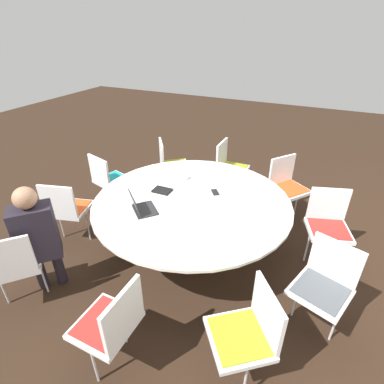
% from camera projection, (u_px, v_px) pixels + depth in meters
% --- Properties ---
extents(ground_plane, '(16.00, 16.00, 0.00)m').
position_uv_depth(ground_plane, '(192.00, 251.00, 3.66)').
color(ground_plane, black).
extents(conference_table, '(2.16, 2.16, 0.73)m').
position_uv_depth(conference_table, '(192.00, 208.00, 3.35)').
color(conference_table, '#333333').
rests_on(conference_table, ground_plane).
extents(chair_0, '(0.61, 0.61, 0.87)m').
position_uv_depth(chair_0, '(13.00, 263.00, 2.73)').
color(chair_0, white).
rests_on(chair_0, ground_plane).
extents(chair_1, '(0.45, 0.43, 0.87)m').
position_uv_depth(chair_1, '(112.00, 322.00, 2.20)').
color(chair_1, white).
rests_on(chair_1, ground_plane).
extents(chair_2, '(0.60, 0.60, 0.87)m').
position_uv_depth(chair_2, '(248.00, 330.00, 2.14)').
color(chair_2, white).
rests_on(chair_2, ground_plane).
extents(chair_3, '(0.54, 0.55, 0.87)m').
position_uv_depth(chair_3, '(325.00, 282.00, 2.53)').
color(chair_3, white).
rests_on(chair_3, ground_plane).
extents(chair_4, '(0.53, 0.55, 0.87)m').
position_uv_depth(chair_4, '(328.00, 222.00, 3.29)').
color(chair_4, white).
rests_on(chair_4, ground_plane).
extents(chair_5, '(0.60, 0.60, 0.87)m').
position_uv_depth(chair_5, '(287.00, 183.00, 4.07)').
color(chair_5, white).
rests_on(chair_5, ground_plane).
extents(chair_6, '(0.44, 0.42, 0.87)m').
position_uv_depth(chair_6, '(229.00, 164.00, 4.60)').
color(chair_6, white).
rests_on(chair_6, ground_plane).
extents(chair_7, '(0.60, 0.60, 0.87)m').
position_uv_depth(chair_7, '(170.00, 162.00, 4.67)').
color(chair_7, white).
rests_on(chair_7, ground_plane).
extents(chair_8, '(0.53, 0.54, 0.87)m').
position_uv_depth(chair_8, '(109.00, 178.00, 4.21)').
color(chair_8, white).
rests_on(chair_8, ground_plane).
extents(chair_9, '(0.52, 0.53, 0.87)m').
position_uv_depth(chair_9, '(66.00, 207.00, 3.55)').
color(chair_9, white).
rests_on(chair_9, ground_plane).
extents(person_0, '(0.41, 0.41, 1.22)m').
position_uv_depth(person_0, '(37.00, 234.00, 2.78)').
color(person_0, '#231E28').
rests_on(person_0, ground_plane).
extents(laptop, '(0.37, 0.37, 0.21)m').
position_uv_depth(laptop, '(140.00, 207.00, 3.07)').
color(laptop, '#232326').
rests_on(laptop, conference_table).
extents(spiral_notebook, '(0.15, 0.21, 0.02)m').
position_uv_depth(spiral_notebook, '(162.00, 190.00, 3.46)').
color(spiral_notebook, black).
rests_on(spiral_notebook, conference_table).
extents(coffee_cup, '(0.09, 0.09, 0.08)m').
position_uv_depth(coffee_cup, '(185.00, 177.00, 3.70)').
color(coffee_cup, white).
rests_on(coffee_cup, conference_table).
extents(cell_phone, '(0.15, 0.14, 0.01)m').
position_uv_depth(cell_phone, '(215.00, 192.00, 3.43)').
color(cell_phone, black).
rests_on(cell_phone, conference_table).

